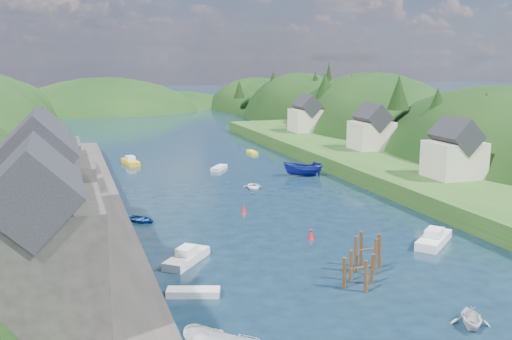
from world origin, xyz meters
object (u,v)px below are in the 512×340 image
object	(u,v)px
channel_buoy_near	(311,235)
piling_cluster_near	(358,274)
piling_cluster_far	(368,256)
channel_buoy_far	(244,209)

from	to	relation	value
channel_buoy_near	piling_cluster_near	bearing A→B (deg)	-96.46
piling_cluster_far	channel_buoy_near	size ratio (longest dim) A/B	3.53
channel_buoy_near	channel_buoy_far	size ratio (longest dim) A/B	1.00
channel_buoy_near	channel_buoy_far	distance (m)	12.61
piling_cluster_far	channel_buoy_near	xyz separation A→B (m)	(-1.14, 9.80, -0.89)
piling_cluster_near	channel_buoy_far	world-z (taller)	piling_cluster_near
piling_cluster_near	piling_cluster_far	world-z (taller)	piling_cluster_far
channel_buoy_far	channel_buoy_near	bearing A→B (deg)	-73.27
piling_cluster_near	piling_cluster_far	xyz separation A→B (m)	(2.58, 2.97, 0.30)
piling_cluster_far	channel_buoy_far	world-z (taller)	piling_cluster_far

